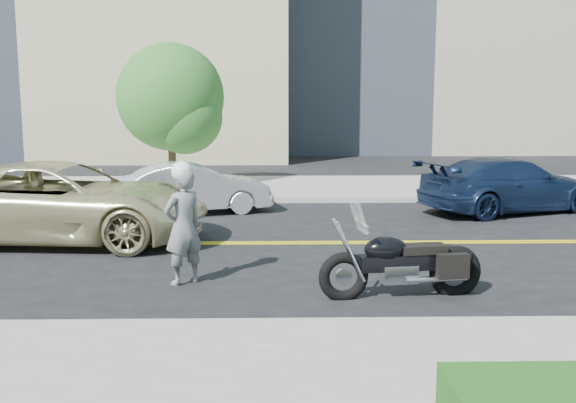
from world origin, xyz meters
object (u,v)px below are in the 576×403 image
at_px(suv, 62,202).
at_px(parked_car_silver, 193,188).
at_px(motorcycle, 402,248).
at_px(motorcyclist, 183,223).
at_px(parked_car_blue, 509,185).

height_order(suv, parked_car_silver, suv).
xyz_separation_m(motorcycle, parked_car_silver, (-3.88, 7.09, -0.10)).
distance_m(motorcyclist, motorcycle, 3.38).
bearing_deg(motorcyclist, suv, -88.44).
bearing_deg(motorcycle, parked_car_silver, 110.56).
distance_m(parked_car_silver, parked_car_blue, 7.93).
bearing_deg(suv, parked_car_blue, -67.84).
bearing_deg(suv, motorcycle, -117.88).
xyz_separation_m(suv, parked_car_blue, (10.17, 3.24, -0.12)).
bearing_deg(parked_car_silver, motorcyclist, 168.75).
bearing_deg(motorcyclist, motorcycle, 126.75).
bearing_deg(parked_car_blue, parked_car_silver, 69.39).
bearing_deg(parked_car_blue, suv, 86.84).
height_order(motorcyclist, suv, motorcyclist).
relative_size(motorcyclist, motorcycle, 0.82).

